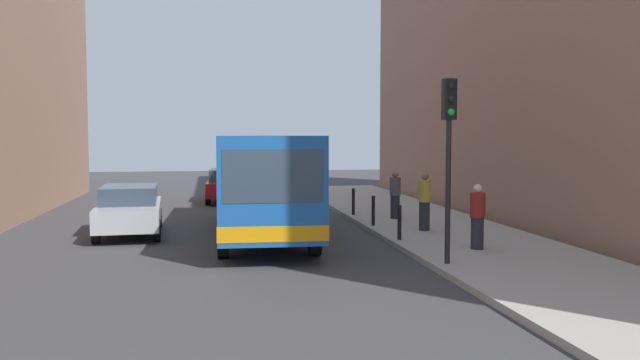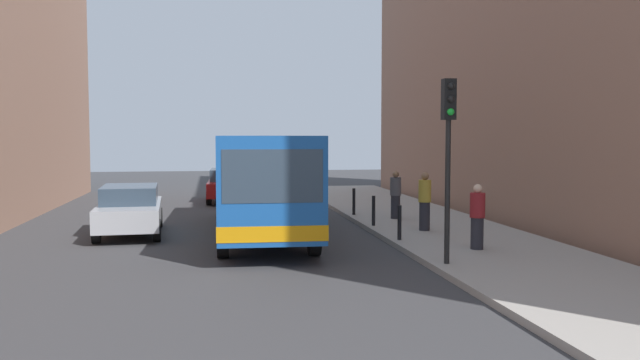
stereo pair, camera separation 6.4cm
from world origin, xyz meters
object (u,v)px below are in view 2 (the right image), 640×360
at_px(car_behind_bus, 229,184).
at_px(traffic_light, 448,136).
at_px(bus, 261,177).
at_px(bollard_far, 354,202).
at_px(pedestrian_mid_sidewalk, 425,201).
at_px(bollard_mid, 374,211).
at_px(pedestrian_near_signal, 477,217).
at_px(bollard_near, 399,223).
at_px(pedestrian_far_sidewalk, 396,195).
at_px(car_beside_bus, 130,209).

relative_size(car_behind_bus, traffic_light, 1.09).
xyz_separation_m(bus, bollard_far, (3.56, 2.99, -1.10)).
distance_m(bollard_far, pedestrian_mid_sidewalk, 4.45).
bearing_deg(bus, bollard_mid, -177.43).
xyz_separation_m(bollard_far, pedestrian_near_signal, (1.51, -7.62, 0.34)).
bearing_deg(traffic_light, pedestrian_near_signal, 49.96).
xyz_separation_m(bollard_near, pedestrian_far_sidewalk, (1.17, 4.51, 0.34)).
xyz_separation_m(car_beside_bus, pedestrian_mid_sidewalk, (8.77, -1.62, 0.25)).
height_order(car_beside_bus, traffic_light, traffic_light).
relative_size(bollard_near, pedestrian_mid_sidewalk, 0.54).
bearing_deg(car_behind_bus, bollard_far, 123.61).
xyz_separation_m(car_beside_bus, bollard_near, (7.52, -3.24, -0.16)).
bearing_deg(bus, bollard_near, 142.77).
xyz_separation_m(pedestrian_near_signal, pedestrian_far_sidewalk, (-0.34, 6.27, 0.00)).
height_order(car_behind_bus, bollard_far, car_behind_bus).
bearing_deg(bollard_mid, car_beside_bus, 177.66).
height_order(bollard_mid, bollard_far, same).
distance_m(car_behind_bus, pedestrian_near_signal, 15.83).
bearing_deg(car_behind_bus, pedestrian_near_signal, 113.97).
xyz_separation_m(bollard_far, pedestrian_far_sidewalk, (1.17, -1.35, 0.34)).
distance_m(car_beside_bus, bollard_far, 7.97).
distance_m(car_beside_bus, bollard_near, 8.19).
relative_size(traffic_light, bollard_mid, 4.32).
bearing_deg(car_behind_bus, bollard_near, 110.79).
bearing_deg(traffic_light, car_beside_bus, 138.81).
bearing_deg(pedestrian_mid_sidewalk, pedestrian_far_sidewalk, -12.01).
bearing_deg(bollard_far, bus, -140.02).
bearing_deg(pedestrian_mid_sidewalk, pedestrian_near_signal, 170.82).
bearing_deg(pedestrian_near_signal, traffic_light, 31.54).
bearing_deg(pedestrian_near_signal, bus, -60.82).
height_order(car_behind_bus, bollard_mid, car_behind_bus).
distance_m(bus, car_beside_bus, 4.09).
distance_m(car_beside_bus, car_behind_bus, 10.25).
xyz_separation_m(car_behind_bus, pedestrian_near_signal, (5.81, -14.73, 0.18)).
relative_size(bus, car_behind_bus, 2.48).
distance_m(car_behind_bus, pedestrian_far_sidewalk, 10.07).
bearing_deg(pedestrian_far_sidewalk, bollard_near, 23.71).
relative_size(bollard_near, pedestrian_far_sidewalk, 0.58).
bearing_deg(pedestrian_near_signal, bollard_mid, -90.58).
relative_size(bollard_far, pedestrian_far_sidewalk, 0.58).
height_order(pedestrian_near_signal, pedestrian_mid_sidewalk, pedestrian_mid_sidewalk).
relative_size(car_behind_bus, pedestrian_mid_sidewalk, 2.54).
bearing_deg(bollard_mid, pedestrian_far_sidewalk, 53.54).
bearing_deg(traffic_light, pedestrian_far_sidewalk, 82.33).
bearing_deg(car_beside_bus, pedestrian_mid_sidewalk, 166.33).
height_order(pedestrian_near_signal, pedestrian_far_sidewalk, same).
height_order(bus, traffic_light, traffic_light).
height_order(bollard_near, pedestrian_mid_sidewalk, pedestrian_mid_sidewalk).
height_order(bus, pedestrian_mid_sidewalk, bus).
bearing_deg(bollard_near, pedestrian_mid_sidewalk, 52.24).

